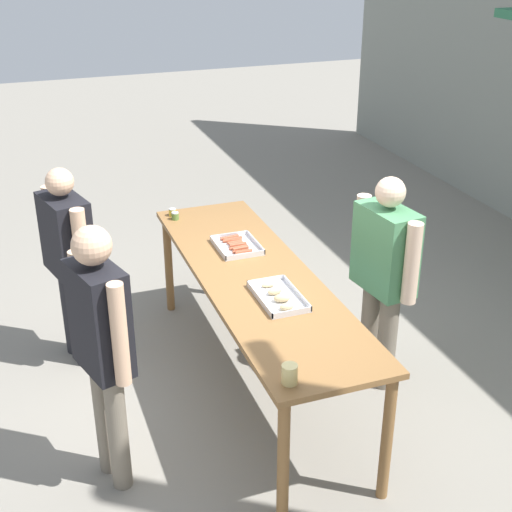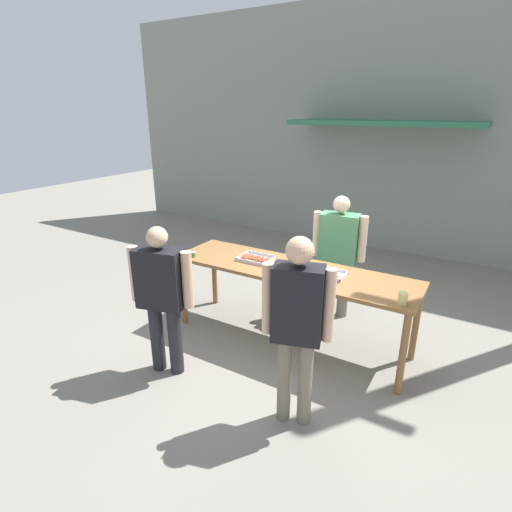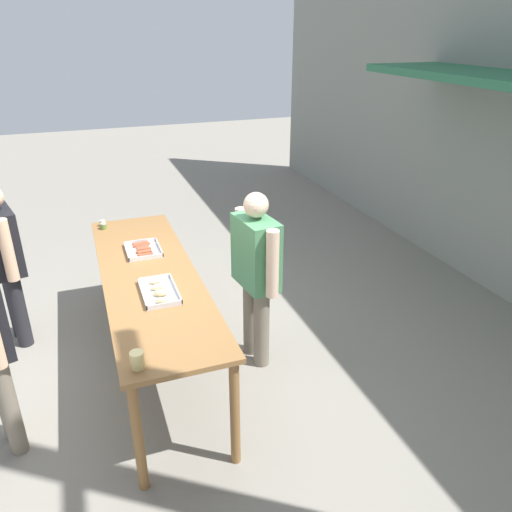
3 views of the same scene
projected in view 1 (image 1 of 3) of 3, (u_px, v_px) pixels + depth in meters
The scene contains 10 objects.
ground_plane at pixel (256, 384), 5.41m from camera, with size 24.00×24.00×0.00m, color gray.
serving_table at pixel (256, 287), 5.05m from camera, with size 2.82×0.79×0.93m.
food_tray_sausages at pixel (237, 246), 5.42m from camera, with size 0.40×0.31×0.04m.
food_tray_buns at pixel (279, 297), 4.68m from camera, with size 0.48×0.27×0.06m.
condiment_jar_mustard at pixel (173, 212), 5.99m from camera, with size 0.06×0.06×0.06m.
condiment_jar_ketchup at pixel (175, 216), 5.92m from camera, with size 0.06×0.06×0.06m.
beer_cup at pixel (290, 374), 3.83m from camera, with size 0.09×0.09×0.11m.
person_server_behind_table at pixel (384, 267), 5.08m from camera, with size 0.68×0.32×1.62m.
person_customer_holding_hotdog at pixel (68, 252), 5.35m from camera, with size 0.66×0.37×1.59m.
person_customer_with_cup at pixel (102, 337), 4.08m from camera, with size 0.57×0.33×1.72m.
Camera 1 is at (4.19, -1.53, 3.21)m, focal length 50.00 mm.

